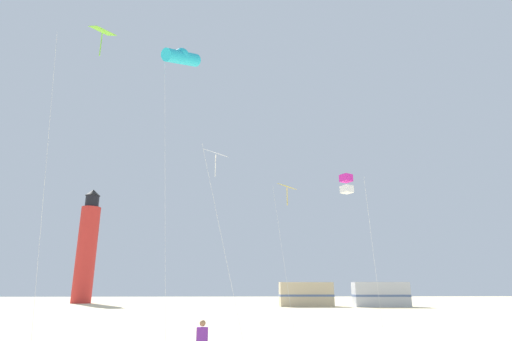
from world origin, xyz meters
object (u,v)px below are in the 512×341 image
object	(u,v)px
lighthouse_distant	(87,248)
rv_van_silver	(381,294)
kite_diamond_white	(216,159)
kite_diamond_gold	(287,191)
kite_flyer_standing	(203,338)
kite_box_magenta	(346,184)
rv_van_tan	(306,294)
kite_diamond_lime	(98,43)
kite_tube_cyan	(182,57)

from	to	relation	value
lighthouse_distant	rv_van_silver	distance (m)	41.97
kite_diamond_white	kite_diamond_gold	bearing A→B (deg)	54.96
kite_flyer_standing	rv_van_silver	size ratio (longest dim) A/B	0.18
kite_box_magenta	rv_van_tan	bearing A→B (deg)	85.62
kite_diamond_gold	kite_diamond_lime	world-z (taller)	kite_diamond_lime
rv_van_silver	kite_diamond_lime	bearing A→B (deg)	-120.61
lighthouse_distant	rv_van_tan	world-z (taller)	lighthouse_distant
kite_tube_cyan	kite_diamond_white	world-z (taller)	kite_tube_cyan
kite_tube_cyan	rv_van_tan	size ratio (longest dim) A/B	2.28
kite_diamond_lime	rv_van_silver	distance (m)	42.73
kite_flyer_standing	kite_diamond_lime	distance (m)	12.36
rv_van_silver	kite_diamond_gold	bearing A→B (deg)	-116.35
kite_diamond_gold	rv_van_silver	bearing A→B (deg)	60.01
kite_tube_cyan	kite_diamond_white	xyz separation A→B (m)	(2.02, -0.69, -5.92)
kite_diamond_white	rv_van_silver	bearing A→B (deg)	58.98
kite_diamond_lime	kite_flyer_standing	bearing A→B (deg)	-10.92
kite_diamond_gold	kite_diamond_white	world-z (taller)	kite_diamond_white
lighthouse_distant	rv_van_silver	bearing A→B (deg)	-18.58
kite_diamond_gold	kite_box_magenta	size ratio (longest dim) A/B	0.97
kite_tube_cyan	rv_van_silver	xyz separation A→B (m)	(20.45, 29.96, -12.64)
kite_flyer_standing	kite_box_magenta	size ratio (longest dim) A/B	0.13
kite_diamond_gold	lighthouse_distant	bearing A→B (deg)	123.48
kite_diamond_white	kite_box_magenta	bearing A→B (deg)	32.19
kite_diamond_white	rv_van_silver	world-z (taller)	kite_diamond_white
kite_diamond_lime	lighthouse_distant	xyz separation A→B (m)	(-16.00, 47.44, -4.12)
kite_box_magenta	lighthouse_distant	size ratio (longest dim) A/B	0.52
rv_van_silver	kite_box_magenta	bearing A→B (deg)	-108.95
rv_van_silver	rv_van_tan	bearing A→B (deg)	172.93
kite_flyer_standing	kite_diamond_gold	size ratio (longest dim) A/B	0.14
lighthouse_distant	rv_van_tan	xyz separation A→B (m)	(30.67, -11.58, -6.45)
rv_van_tan	rv_van_silver	distance (m)	8.79
kite_diamond_lime	kite_diamond_white	world-z (taller)	kite_diamond_lime
kite_box_magenta	rv_van_tan	size ratio (longest dim) A/B	1.36
rv_van_tan	lighthouse_distant	bearing A→B (deg)	160.05
kite_diamond_white	lighthouse_distant	distance (m)	48.58
kite_tube_cyan	kite_box_magenta	distance (m)	12.06
kite_diamond_white	lighthouse_distant	bearing A→B (deg)	115.45
kite_tube_cyan	rv_van_silver	bearing A→B (deg)	55.68
kite_diamond_lime	kite_diamond_white	distance (m)	7.17
kite_diamond_lime	rv_van_silver	size ratio (longest dim) A/B	1.95
kite_diamond_white	rv_van_silver	distance (m)	36.39
lighthouse_distant	kite_diamond_lime	bearing A→B (deg)	-71.36
kite_tube_cyan	kite_diamond_lime	distance (m)	5.53
kite_diamond_white	lighthouse_distant	size ratio (longest dim) A/B	0.51
kite_tube_cyan	kite_box_magenta	world-z (taller)	kite_tube_cyan
kite_diamond_gold	lighthouse_distant	world-z (taller)	lighthouse_distant
lighthouse_distant	kite_diamond_white	bearing A→B (deg)	-64.55
kite_diamond_gold	rv_van_silver	size ratio (longest dim) A/B	1.29
lighthouse_distant	kite_tube_cyan	bearing A→B (deg)	-66.41
rv_van_silver	kite_flyer_standing	bearing A→B (deg)	-114.09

